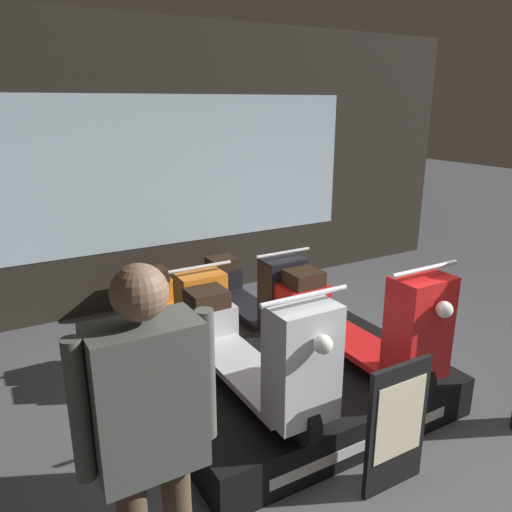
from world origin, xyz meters
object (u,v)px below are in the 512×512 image
scooter_backrow_0 (178,307)px  scooter_backrow_1 (252,291)px  scooter_display_right (359,319)px  person_left_browsing (149,425)px  scooter_display_left (253,347)px  price_sign_board (397,427)px

scooter_backrow_0 → scooter_backrow_1: (0.85, 0.00, 0.00)m
scooter_display_right → scooter_backrow_1: 1.68m
person_left_browsing → scooter_backrow_1: bearing=53.0°
scooter_display_left → scooter_backrow_0: scooter_display_left is taller
scooter_display_right → person_left_browsing: person_left_browsing is taller
scooter_display_left → scooter_backrow_1: scooter_display_left is taller
scooter_display_right → person_left_browsing: size_ratio=1.02×
scooter_display_left → scooter_backrow_1: size_ratio=1.00×
person_left_browsing → price_sign_board: person_left_browsing is taller
scooter_backrow_1 → price_sign_board: (-0.44, -2.56, 0.07)m
scooter_display_left → scooter_display_right: size_ratio=1.00×
scooter_backrow_0 → person_left_browsing: size_ratio=1.02×
scooter_display_left → person_left_browsing: bearing=-137.1°
scooter_display_left → scooter_backrow_1: 1.92m
scooter_display_right → scooter_backrow_0: (-0.89, 1.65, -0.32)m
scooter_display_right → scooter_backrow_0: 1.90m
price_sign_board → scooter_backrow_1: bearing=80.2°
scooter_backrow_0 → scooter_backrow_1: 0.85m
scooter_display_left → price_sign_board: (0.49, -0.91, -0.25)m
scooter_display_left → scooter_display_right: 0.96m
scooter_backrow_0 → scooter_backrow_1: bearing=0.0°
scooter_display_right → person_left_browsing: 2.26m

